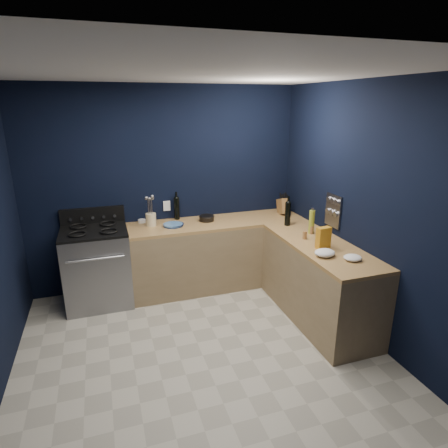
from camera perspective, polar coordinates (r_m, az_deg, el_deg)
name	(u,v)px	position (r m, az deg, el deg)	size (l,w,h in m)	color
floor	(203,356)	(3.94, -3.24, -19.36)	(3.50, 3.50, 0.02)	#A9A393
ceiling	(197,70)	(3.15, -4.13, 22.17)	(3.50, 3.50, 0.02)	silver
wall_back	(166,189)	(4.98, -8.82, 5.24)	(3.50, 0.02, 2.60)	black
wall_right	(367,213)	(4.10, 20.88, 1.53)	(0.02, 3.50, 2.60)	black
wall_front	(299,350)	(1.84, 11.21, -18.14)	(3.50, 0.02, 2.60)	black
cab_back	(217,255)	(5.07, -1.00, -4.65)	(2.30, 0.63, 0.86)	#887150
top_back	(217,223)	(4.91, -1.03, 0.21)	(2.30, 0.63, 0.04)	brown
cab_right	(318,283)	(4.44, 14.03, -8.63)	(0.63, 1.67, 0.86)	#887150
top_right	(321,246)	(4.26, 14.48, -3.20)	(0.63, 1.67, 0.04)	brown
gas_range	(98,268)	(4.85, -18.58, -6.31)	(0.76, 0.66, 0.92)	gray
oven_door	(98,280)	(4.57, -18.53, -7.99)	(0.59, 0.02, 0.42)	black
cooktop	(93,231)	(4.69, -19.15, -1.00)	(0.76, 0.66, 0.03)	black
backguard	(93,215)	(4.94, -19.27, 1.23)	(0.76, 0.06, 0.20)	black
spice_panel	(333,211)	(4.54, 16.20, 1.94)	(0.02, 0.28, 0.38)	gray
wall_outlet	(167,206)	(5.01, -8.66, 2.73)	(0.09, 0.02, 0.13)	white
plate_stack	(173,225)	(4.75, -7.71, -0.14)	(0.24, 0.24, 0.03)	#406699
ramekin	(142,221)	(4.97, -12.33, 0.45)	(0.10, 0.10, 0.04)	white
utensil_crock	(151,220)	(4.79, -10.99, 0.66)	(0.13, 0.13, 0.16)	beige
wine_bottle_back	(177,209)	(4.99, -7.17, 2.33)	(0.07, 0.07, 0.29)	black
lemon_basket	(207,218)	(4.92, -2.63, 0.89)	(0.19, 0.19, 0.07)	black
knife_block	(283,206)	(5.28, 8.95, 2.66)	(0.12, 0.19, 0.21)	brown
wine_bottle_right	(288,214)	(4.77, 9.62, 1.51)	(0.07, 0.07, 0.29)	black
oil_bottle	(312,222)	(4.53, 13.12, 0.30)	(0.06, 0.06, 0.28)	#929E2B
spice_jar_near	(311,230)	(4.54, 13.10, -0.89)	(0.04, 0.04, 0.09)	olive
spice_jar_far	(305,235)	(4.35, 12.13, -1.64)	(0.05, 0.05, 0.09)	olive
crouton_bag	(323,238)	(4.11, 14.81, -2.02)	(0.16, 0.07, 0.23)	#A42212
towel_front	(325,253)	(3.92, 15.00, -4.23)	(0.21, 0.18, 0.07)	white
towel_end	(353,258)	(3.91, 18.90, -4.84)	(0.18, 0.16, 0.05)	white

